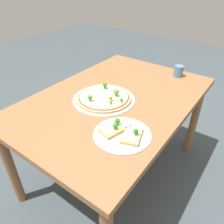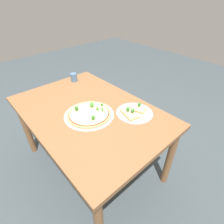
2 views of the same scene
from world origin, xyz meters
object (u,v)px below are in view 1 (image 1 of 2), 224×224
(dining_table, at_px, (115,108))
(pizza_tray_slice, at_px, (122,132))
(pizza_tray_whole, at_px, (104,98))
(drinking_cup, at_px, (179,71))

(dining_table, distance_m, pizza_tray_slice, 0.39)
(dining_table, bearing_deg, pizza_tray_slice, -138.55)
(dining_table, xyz_separation_m, pizza_tray_whole, (-0.06, 0.04, 0.09))
(dining_table, distance_m, drinking_cup, 0.60)
(pizza_tray_slice, bearing_deg, pizza_tray_whole, 52.87)
(drinking_cup, bearing_deg, pizza_tray_whole, 158.28)
(pizza_tray_whole, height_order, drinking_cup, drinking_cup)
(pizza_tray_whole, distance_m, drinking_cup, 0.66)
(pizza_tray_whole, bearing_deg, drinking_cup, -21.72)
(dining_table, relative_size, pizza_tray_slice, 4.52)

